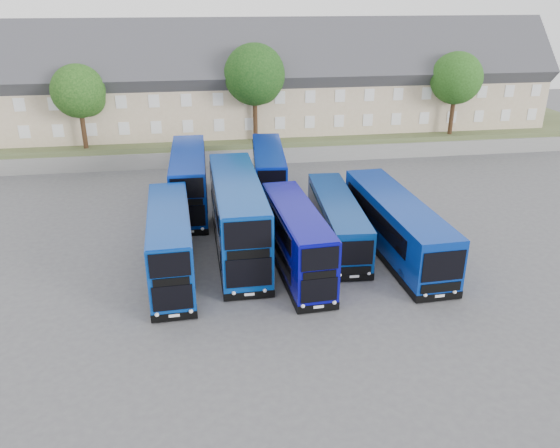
% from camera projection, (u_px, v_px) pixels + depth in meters
% --- Properties ---
extents(ground, '(120.00, 120.00, 0.00)m').
position_uv_depth(ground, '(272.00, 287.00, 31.04)').
color(ground, '#4C4C52').
rests_on(ground, ground).
extents(retaining_wall, '(70.00, 0.40, 1.50)m').
position_uv_depth(retaining_wall, '(237.00, 157.00, 52.54)').
color(retaining_wall, slate).
rests_on(retaining_wall, ground).
extents(earth_bank, '(80.00, 20.00, 2.00)m').
position_uv_depth(earth_bank, '(230.00, 131.00, 61.52)').
color(earth_bank, '#4D5731').
rests_on(earth_bank, ground).
extents(terrace_row, '(60.00, 10.40, 11.20)m').
position_uv_depth(terrace_row, '(260.00, 85.00, 56.11)').
color(terrace_row, tan).
rests_on(terrace_row, earth_bank).
extents(dd_front_left, '(2.75, 10.32, 4.06)m').
position_uv_depth(dd_front_left, '(171.00, 245.00, 31.57)').
color(dd_front_left, navy).
rests_on(dd_front_left, ground).
extents(dd_front_mid, '(2.94, 12.28, 4.87)m').
position_uv_depth(dd_front_mid, '(238.00, 218.00, 34.28)').
color(dd_front_mid, '#073691').
rests_on(dd_front_mid, ground).
extents(dd_front_right, '(2.86, 10.06, 3.95)m').
position_uv_depth(dd_front_right, '(296.00, 241.00, 32.22)').
color(dd_front_right, '#080789').
rests_on(dd_front_right, ground).
extents(dd_rear_left, '(2.68, 11.07, 4.38)m').
position_uv_depth(dd_rear_left, '(189.00, 182.00, 41.53)').
color(dd_rear_left, '#082CA4').
rests_on(dd_rear_left, ground).
extents(dd_rear_right, '(3.20, 10.34, 4.04)m').
position_uv_depth(dd_rear_right, '(269.00, 174.00, 43.75)').
color(dd_rear_right, '#0822A0').
rests_on(dd_rear_right, ground).
extents(coach_east_a, '(3.03, 11.29, 3.05)m').
position_uv_depth(coach_east_a, '(337.00, 222.00, 36.05)').
color(coach_east_a, navy).
rests_on(coach_east_a, ground).
extents(coach_east_b, '(3.24, 13.04, 3.54)m').
position_uv_depth(coach_east_b, '(396.00, 227.00, 34.67)').
color(coach_east_b, navy).
rests_on(coach_east_b, ground).
extents(tree_west, '(4.80, 4.80, 7.65)m').
position_uv_depth(tree_west, '(80.00, 93.00, 49.10)').
color(tree_west, '#382314').
rests_on(tree_west, earth_bank).
extents(tree_mid, '(5.76, 5.76, 9.18)m').
position_uv_depth(tree_mid, '(256.00, 77.00, 51.41)').
color(tree_mid, '#382314').
rests_on(tree_mid, earth_bank).
extents(tree_east, '(5.12, 5.12, 8.16)m').
position_uv_depth(tree_east, '(457.00, 80.00, 54.04)').
color(tree_east, '#382314').
rests_on(tree_east, earth_bank).
extents(tree_far, '(5.44, 5.44, 8.67)m').
position_uv_depth(tree_far, '(480.00, 66.00, 61.10)').
color(tree_far, '#382314').
rests_on(tree_far, earth_bank).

